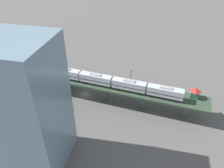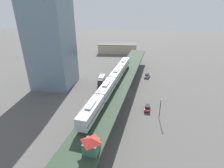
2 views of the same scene
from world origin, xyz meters
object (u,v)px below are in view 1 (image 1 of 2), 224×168
signal_hut (195,93)px  subway_train (112,82)px  street_lamp (131,74)px  office_tower (29,108)px  street_car_red (120,83)px  delivery_truck (55,105)px  street_car_silver (54,74)px

signal_hut → subway_train: bearing=91.5°
street_lamp → office_tower: 49.88m
signal_hut → street_car_red: 31.59m
street_car_red → office_tower: (-40.27, 15.10, 17.06)m
street_lamp → office_tower: (-43.84, 19.32, 13.89)m
delivery_truck → street_lamp: bearing=-45.1°
delivery_truck → street_car_red: bearing=-44.2°
signal_hut → office_tower: size_ratio=0.10×
office_tower → street_lamp: bearing=-23.8°
signal_hut → street_car_silver: (12.15, 58.69, -8.08)m
street_car_red → street_lamp: 6.37m
signal_hut → delivery_truck: size_ratio=0.49×
signal_hut → office_tower: office_tower is taller
subway_train → office_tower: bearing=152.3°
subway_train → street_lamp: 17.54m
signal_hut → street_car_red: bearing=67.7°
street_car_silver → street_lamp: 34.93m
street_car_red → street_lamp: size_ratio=0.65×
delivery_truck → street_car_silver: bearing=26.7°
office_tower → street_car_silver: bearing=20.6°
street_lamp → office_tower: office_tower is taller
street_car_silver → street_car_red: (-0.56, -30.44, 0.00)m
office_tower → subway_train: bearing=-27.7°
subway_train → street_car_silver: (12.93, 29.99, -8.83)m
signal_hut → street_lamp: 28.84m
subway_train → signal_hut: size_ratio=14.06×
delivery_truck → street_lamp: size_ratio=1.05×
street_car_silver → delivery_truck: (-21.02, -10.57, 0.82)m
street_car_silver → street_lamp: size_ratio=0.68×
subway_train → street_car_silver: subway_train is taller
signal_hut → street_car_silver: bearing=78.3°
signal_hut → street_car_silver: signal_hut is taller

